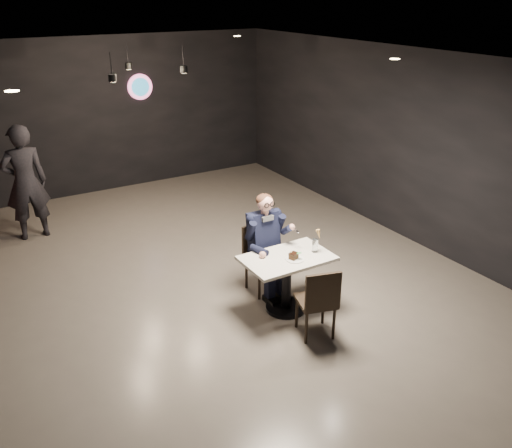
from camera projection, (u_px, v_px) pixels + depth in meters
floor at (207, 282)px, 7.60m from camera, size 9.00×9.00×0.00m
wall_sign at (140, 87)px, 10.69m from camera, size 0.50×0.06×0.50m
pendant_lights at (140, 55)px, 8.02m from camera, size 1.40×1.20×0.36m
main_table at (286, 283)px, 6.83m from camera, size 1.10×0.70×0.75m
chair_far at (264, 260)px, 7.23m from camera, size 0.42×0.46×0.92m
chair_near at (316, 300)px, 6.31m from camera, size 0.53×0.56×0.92m
seated_man at (264, 243)px, 7.12m from camera, size 0.60×0.80×1.44m
dessert_plate at (295, 259)px, 6.61m from camera, size 0.23×0.23×0.01m
cake_slice at (294, 256)px, 6.60m from camera, size 0.12×0.11×0.07m
mint_leaf at (299, 253)px, 6.57m from camera, size 0.07×0.04×0.01m
sundae_glass at (315, 245)px, 6.78m from camera, size 0.08×0.08×0.17m
wafer_cone at (319, 234)px, 6.72m from camera, size 0.07×0.07×0.12m
passerby at (25, 183)px, 8.64m from camera, size 0.70×0.46×1.89m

